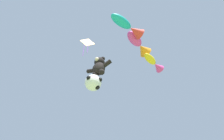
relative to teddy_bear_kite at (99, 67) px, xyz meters
name	(u,v)px	position (x,y,z in m)	size (l,w,h in m)	color
teddy_bear_kite	(99,67)	(0.00, 0.00, 0.00)	(1.88, 0.83, 1.91)	black
soccer_ball_kite	(93,83)	(-0.41, 0.16, -1.26)	(1.14, 1.14, 1.05)	white
fish_kite_goldfin	(154,63)	(3.23, 2.50, 1.51)	(1.12, 2.00, 0.68)	yellow
fish_kite_magenta	(139,44)	(2.79, 0.84, 2.13)	(1.28, 2.34, 0.95)	#E53F9E
fish_kite_teal	(128,26)	(2.73, -0.91, 1.75)	(1.78, 2.53, 0.83)	#19ADB2
diamond_kite	(87,43)	(-1.03, -0.57, 3.45)	(0.95, 0.90, 2.69)	orange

